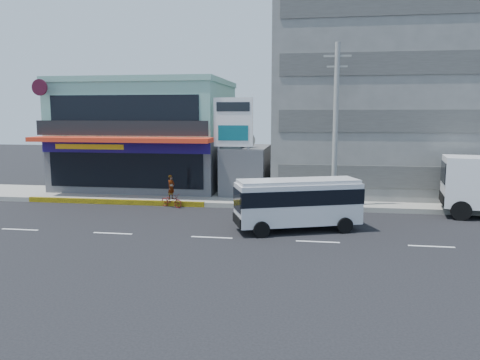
% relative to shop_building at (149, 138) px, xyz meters
% --- Properties ---
extents(ground, '(120.00, 120.00, 0.00)m').
position_rel_shop_building_xyz_m(ground, '(8.00, -13.95, -4.00)').
color(ground, black).
rests_on(ground, ground).
extents(sidewalk, '(70.00, 5.00, 0.30)m').
position_rel_shop_building_xyz_m(sidewalk, '(13.00, -4.45, -3.85)').
color(sidewalk, gray).
rests_on(sidewalk, ground).
extents(shop_building, '(12.40, 11.70, 8.00)m').
position_rel_shop_building_xyz_m(shop_building, '(0.00, 0.00, 0.00)').
color(shop_building, '#46474B').
rests_on(shop_building, ground).
extents(concrete_building, '(16.00, 12.00, 14.00)m').
position_rel_shop_building_xyz_m(concrete_building, '(18.00, 1.05, 3.00)').
color(concrete_building, gray).
rests_on(concrete_building, ground).
extents(gap_structure, '(3.00, 6.00, 3.50)m').
position_rel_shop_building_xyz_m(gap_structure, '(8.00, -1.95, -2.25)').
color(gap_structure, '#46474B').
rests_on(gap_structure, ground).
extents(satellite_dish, '(1.50, 1.50, 0.15)m').
position_rel_shop_building_xyz_m(satellite_dish, '(8.00, -2.95, -0.42)').
color(satellite_dish, slate).
rests_on(satellite_dish, gap_structure).
extents(billboard, '(2.60, 0.18, 6.90)m').
position_rel_shop_building_xyz_m(billboard, '(7.50, -4.75, 0.93)').
color(billboard, gray).
rests_on(billboard, ground).
extents(utility_pole_near, '(1.60, 0.30, 10.00)m').
position_rel_shop_building_xyz_m(utility_pole_near, '(14.00, -6.55, 1.15)').
color(utility_pole_near, '#999993').
rests_on(utility_pole_near, ground).
extents(minibus, '(6.53, 4.02, 2.61)m').
position_rel_shop_building_xyz_m(minibus, '(12.00, -11.96, -2.44)').
color(minibus, silver).
rests_on(minibus, ground).
extents(sedan, '(4.79, 3.01, 1.52)m').
position_rel_shop_building_xyz_m(sedan, '(11.00, -10.42, -3.24)').
color(sedan, tan).
rests_on(sedan, ground).
extents(motorcycle_rider, '(1.69, 1.10, 2.04)m').
position_rel_shop_building_xyz_m(motorcycle_rider, '(3.94, -7.19, -3.32)').
color(motorcycle_rider, '#550C0D').
rests_on(motorcycle_rider, ground).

